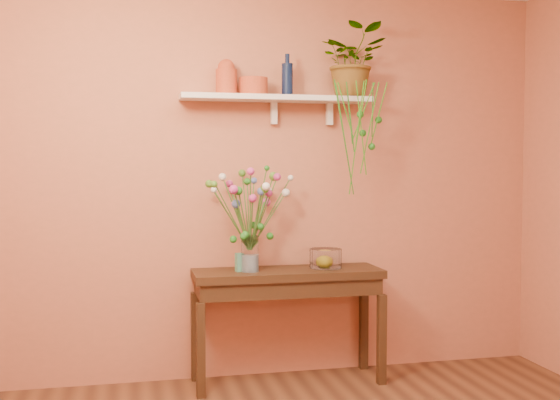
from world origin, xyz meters
TOP-DOWN VIEW (x-y plane):
  - room at (0.00, 0.00)m, footprint 4.04×4.04m
  - sideboard at (0.10, 1.78)m, footprint 1.27×0.41m
  - wall_shelf at (0.06, 1.87)m, footprint 1.30×0.24m
  - terracotta_jug at (-0.29, 1.88)m, footprint 0.19×0.19m
  - terracotta_pot at (-0.11, 1.86)m, footprint 0.22×0.22m
  - blue_bottle at (0.12, 1.84)m, footprint 0.09×0.09m
  - spider_plant at (0.58, 1.85)m, footprint 0.52×0.48m
  - plant_fronds at (0.60, 1.69)m, footprint 0.40×0.26m
  - glass_vase at (-0.16, 1.75)m, footprint 0.11×0.11m
  - bouquet at (-0.15, 1.74)m, footprint 0.59×0.61m
  - glass_bowl at (0.37, 1.79)m, footprint 0.22×0.22m
  - lemon at (0.36, 1.77)m, footprint 0.09×0.09m
  - carton at (-0.22, 1.77)m, footprint 0.07×0.06m

SIDE VIEW (x-z plane):
  - sideboard at x=0.10m, z-range 0.27..1.04m
  - lemon at x=0.36m, z-range 0.77..0.86m
  - glass_bowl at x=0.37m, z-range 0.76..0.90m
  - carton at x=-0.22m, z-range 0.77..0.89m
  - glass_vase at x=-0.16m, z-range 0.75..0.99m
  - bouquet at x=-0.15m, z-range 0.97..1.53m
  - room at x=0.00m, z-range 0.00..2.70m
  - plant_fronds at x=0.60m, z-range 1.35..2.10m
  - wall_shelf at x=0.06m, z-range 1.82..2.01m
  - terracotta_pot at x=-0.11m, z-range 1.94..2.05m
  - terracotta_jug at x=-0.29m, z-range 1.93..2.17m
  - blue_bottle at x=0.12m, z-range 1.91..2.19m
  - spider_plant at x=0.58m, z-range 1.94..2.42m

